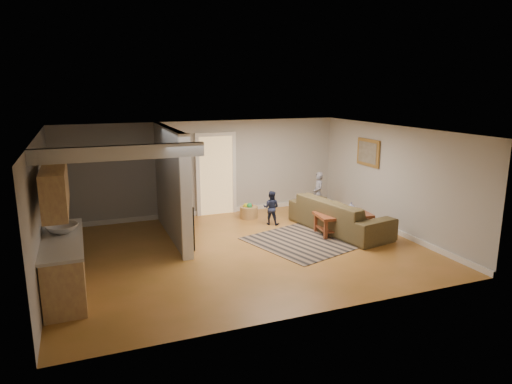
% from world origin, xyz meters
% --- Properties ---
extents(ground, '(7.50, 7.50, 0.00)m').
position_xyz_m(ground, '(0.00, 0.00, 0.00)').
color(ground, olive).
rests_on(ground, ground).
extents(room_shell, '(7.54, 6.02, 2.52)m').
position_xyz_m(room_shell, '(-1.07, 0.43, 1.46)').
color(room_shell, '#ADACA6').
rests_on(room_shell, ground).
extents(area_rug, '(3.43, 2.91, 0.01)m').
position_xyz_m(area_rug, '(1.85, 0.15, 0.01)').
color(area_rug, black).
rests_on(area_rug, ground).
extents(sofa, '(1.53, 2.82, 0.78)m').
position_xyz_m(sofa, '(2.60, 0.44, 0.00)').
color(sofa, '#453D22').
rests_on(sofa, ground).
extents(coffee_table, '(1.33, 0.87, 0.74)m').
position_xyz_m(coffee_table, '(2.57, 0.21, 0.38)').
color(coffee_table, '#602816').
rests_on(coffee_table, ground).
extents(tv_console, '(0.65, 1.40, 1.17)m').
position_xyz_m(tv_console, '(-0.94, 2.19, 0.77)').
color(tv_console, '#602816').
rests_on(tv_console, ground).
extents(speaker_left, '(0.10, 0.10, 0.94)m').
position_xyz_m(speaker_left, '(-1.00, 0.36, 0.47)').
color(speaker_left, black).
rests_on(speaker_left, ground).
extents(speaker_right, '(0.13, 0.13, 1.02)m').
position_xyz_m(speaker_right, '(-1.00, 2.48, 0.51)').
color(speaker_right, black).
rests_on(speaker_right, ground).
extents(toy_basket, '(0.47, 0.47, 0.42)m').
position_xyz_m(toy_basket, '(0.96, 2.23, 0.17)').
color(toy_basket, '#A67B48').
rests_on(toy_basket, ground).
extents(child, '(0.33, 0.45, 1.14)m').
position_xyz_m(child, '(2.86, 1.96, 0.00)').
color(child, gray).
rests_on(child, ground).
extents(toddler, '(0.53, 0.51, 0.85)m').
position_xyz_m(toddler, '(1.29, 1.50, 0.00)').
color(toddler, '#1D233D').
rests_on(toddler, ground).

